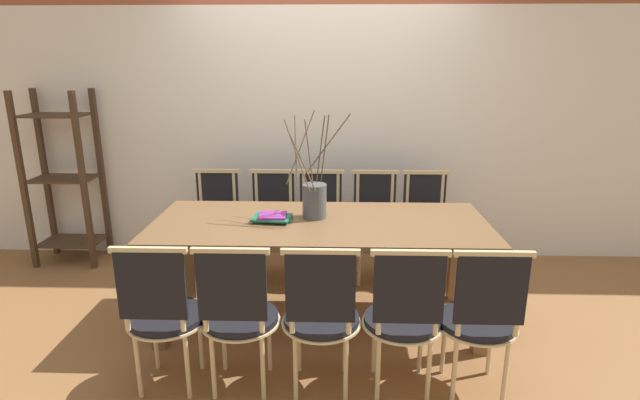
{
  "coord_description": "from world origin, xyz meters",
  "views": [
    {
      "loc": [
        0.1,
        -3.21,
        1.82
      ],
      "look_at": [
        0.0,
        0.0,
        0.9
      ],
      "focal_mm": 28.0,
      "sensor_mm": 36.0,
      "label": 1
    }
  ],
  "objects_px": {
    "chair_far_center": "(320,222)",
    "chair_near_center": "(321,314)",
    "dining_table": "(320,235)",
    "book_stack": "(273,217)",
    "vase_centerpiece": "(314,199)",
    "shelving_rack": "(64,179)"
  },
  "relations": [
    {
      "from": "dining_table",
      "to": "book_stack",
      "type": "xyz_separation_m",
      "value": [
        -0.32,
        0.01,
        0.12
      ]
    },
    {
      "from": "book_stack",
      "to": "chair_near_center",
      "type": "bearing_deg",
      "value": -65.92
    },
    {
      "from": "chair_far_center",
      "to": "chair_near_center",
      "type": "bearing_deg",
      "value": 91.85
    },
    {
      "from": "chair_near_center",
      "to": "book_stack",
      "type": "distance_m",
      "value": 0.91
    },
    {
      "from": "chair_far_center",
      "to": "vase_centerpiece",
      "type": "height_order",
      "value": "vase_centerpiece"
    },
    {
      "from": "dining_table",
      "to": "chair_near_center",
      "type": "distance_m",
      "value": 0.8
    },
    {
      "from": "chair_near_center",
      "to": "vase_centerpiece",
      "type": "height_order",
      "value": "vase_centerpiece"
    },
    {
      "from": "book_stack",
      "to": "shelving_rack",
      "type": "height_order",
      "value": "shelving_rack"
    },
    {
      "from": "vase_centerpiece",
      "to": "book_stack",
      "type": "distance_m",
      "value": 0.31
    },
    {
      "from": "chair_near_center",
      "to": "vase_centerpiece",
      "type": "bearing_deg",
      "value": 94.72
    },
    {
      "from": "chair_near_center",
      "to": "book_stack",
      "type": "bearing_deg",
      "value": 114.08
    },
    {
      "from": "chair_far_center",
      "to": "shelving_rack",
      "type": "xyz_separation_m",
      "value": [
        -2.3,
        0.27,
        0.29
      ]
    },
    {
      "from": "chair_near_center",
      "to": "dining_table",
      "type": "bearing_deg",
      "value": 92.17
    },
    {
      "from": "chair_near_center",
      "to": "book_stack",
      "type": "height_order",
      "value": "chair_near_center"
    },
    {
      "from": "vase_centerpiece",
      "to": "shelving_rack",
      "type": "xyz_separation_m",
      "value": [
        -2.28,
        0.97,
        -0.11
      ]
    },
    {
      "from": "chair_near_center",
      "to": "shelving_rack",
      "type": "distance_m",
      "value": 3.0
    },
    {
      "from": "shelving_rack",
      "to": "chair_near_center",
      "type": "bearing_deg",
      "value": -37.92
    },
    {
      "from": "dining_table",
      "to": "vase_centerpiece",
      "type": "xyz_separation_m",
      "value": [
        -0.04,
        0.08,
        0.23
      ]
    },
    {
      "from": "chair_near_center",
      "to": "vase_centerpiece",
      "type": "distance_m",
      "value": 0.96
    },
    {
      "from": "dining_table",
      "to": "chair_far_center",
      "type": "relative_size",
      "value": 2.49
    },
    {
      "from": "dining_table",
      "to": "chair_near_center",
      "type": "height_order",
      "value": "chair_near_center"
    },
    {
      "from": "dining_table",
      "to": "chair_far_center",
      "type": "bearing_deg",
      "value": 91.53
    }
  ]
}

